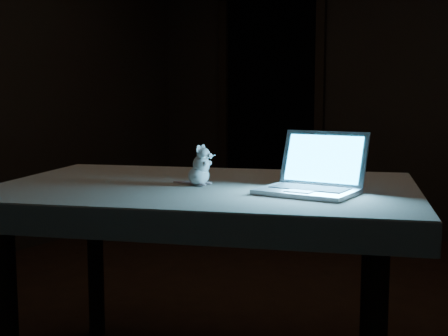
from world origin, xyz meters
The scene contains 7 objects.
floor centered at (0.00, 0.00, 0.00)m, with size 5.00×5.00×0.00m, color black.
back_wall centered at (0.00, 2.50, 1.30)m, with size 4.50×0.04×2.60m, color black.
doorway centered at (-1.10, 2.50, 1.06)m, with size 1.06×0.36×2.13m, color black, non-canonical shape.
table centered at (0.10, -0.52, 0.41)m, with size 1.51×0.97×0.81m, color black, non-canonical shape.
tablecloth centered at (0.19, -0.56, 0.77)m, with size 1.62×1.08×0.10m, color #C0AF9D, non-canonical shape.
laptop centered at (0.53, -0.53, 0.93)m, with size 0.33×0.29×0.22m, color silver, non-canonical shape.
plush_mouse centered at (0.09, -0.55, 0.90)m, with size 0.11×0.11×0.16m, color white, non-canonical shape.
Camera 1 is at (1.34, -2.48, 1.16)m, focal length 48.00 mm.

